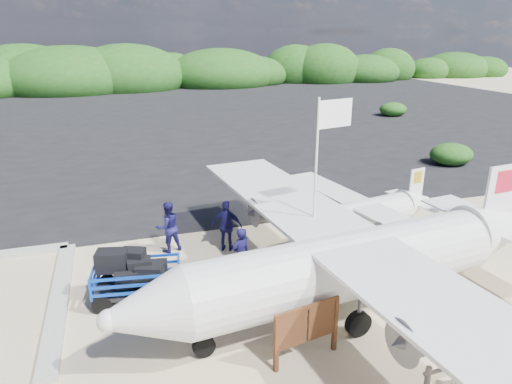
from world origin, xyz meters
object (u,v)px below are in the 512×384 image
Objects in this scene: flagpole at (310,289)px; crew_c at (227,226)px; signboard at (305,360)px; crew_a at (241,255)px; aircraft_large at (346,115)px; crew_b at (168,227)px; baggage_cart at (139,299)px; aircraft_small at (25,121)px.

crew_c is (-1.75, 3.28, 0.92)m from flagpole.
crew_a reaches higher than signboard.
signboard is 34.00m from aircraft_large.
crew_b is 0.12× the size of aircraft_large.
baggage_cart is 1.42× the size of crew_b.
signboard is (3.56, -3.81, 0.00)m from baggage_cart.
aircraft_small is (-7.51, 31.74, 0.00)m from baggage_cart.
signboard is 1.00× the size of crew_c.
crew_b is 1.00× the size of crew_c.
aircraft_large reaches higher than crew_b.
signboard is at bearing 97.27° from aircraft_small.
aircraft_large is (17.18, 23.41, -0.92)m from crew_c.
crew_c is at bearing 118.07° from flagpole.
aircraft_large reaches higher than baggage_cart.
crew_a reaches higher than aircraft_small.
crew_b is at bearing -77.10° from crew_a.
aircraft_large is at bearing -146.03° from crew_a.
baggage_cart is 0.17× the size of aircraft_large.
signboard is 7.13m from crew_b.
crew_a is (3.11, 0.18, 0.87)m from baggage_cart.
flagpole is 35.01m from aircraft_small.
crew_c is (0.10, 2.14, 0.05)m from crew_a.
crew_c is at bearing 83.01° from signboard.
crew_a is 3.27m from crew_b.
crew_c is at bearing 150.80° from crew_b.
aircraft_large is (19.14, 22.87, -0.92)m from crew_b.
crew_c is (1.96, -0.54, 0.00)m from crew_b.
crew_a is at bearing 50.09° from aircraft_large.
signboard is (-1.40, -2.85, 0.00)m from flagpole.
signboard is at bearing 95.36° from crew_b.
aircraft_large is at bearing 60.32° from baggage_cart.
flagpole is at bearing 126.23° from crew_a.
flagpole is 3.10× the size of signboard.
crew_a is at bearing 98.57° from aircraft_small.
crew_a is 30.85m from aircraft_large.
baggage_cart is 5.05m from flagpole.
baggage_cart is at bearing 93.28° from aircraft_small.
baggage_cart is 3.25m from crew_b.
crew_a is at bearing 148.20° from flagpole.
aircraft_small is (-11.07, 35.56, 0.00)m from signboard.
crew_b is 29.84m from aircraft_large.
crew_a is (-0.45, 4.00, 0.87)m from signboard.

